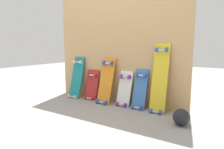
{
  "coord_description": "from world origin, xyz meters",
  "views": [
    {
      "loc": [
        1.62,
        -2.58,
        0.87
      ],
      "look_at": [
        0.0,
        -0.07,
        0.44
      ],
      "focal_mm": 33.13,
      "sensor_mm": 36.0,
      "label": 1
    }
  ],
  "objects_px": {
    "skateboard_red": "(91,87)",
    "rubber_ball": "(181,117)",
    "skateboard_blue": "(140,91)",
    "skateboard_teal": "(76,79)",
    "skateboard_yellow": "(159,81)",
    "skateboard_orange": "(106,83)",
    "skateboard_white": "(124,91)"
  },
  "relations": [
    {
      "from": "skateboard_teal",
      "to": "skateboard_yellow",
      "type": "relative_size",
      "value": 0.77
    },
    {
      "from": "skateboard_red",
      "to": "rubber_ball",
      "type": "bearing_deg",
      "value": -12.81
    },
    {
      "from": "skateboard_blue",
      "to": "rubber_ball",
      "type": "distance_m",
      "value": 0.74
    },
    {
      "from": "skateboard_teal",
      "to": "skateboard_red",
      "type": "xyz_separation_m",
      "value": [
        0.29,
        0.04,
        -0.1
      ]
    },
    {
      "from": "skateboard_yellow",
      "to": "skateboard_orange",
      "type": "bearing_deg",
      "value": -178.63
    },
    {
      "from": "skateboard_red",
      "to": "skateboard_blue",
      "type": "bearing_deg",
      "value": -1.63
    },
    {
      "from": "skateboard_red",
      "to": "skateboard_orange",
      "type": "height_order",
      "value": "skateboard_orange"
    },
    {
      "from": "skateboard_orange",
      "to": "skateboard_red",
      "type": "bearing_deg",
      "value": 170.85
    },
    {
      "from": "skateboard_orange",
      "to": "rubber_ball",
      "type": "xyz_separation_m",
      "value": [
        1.2,
        -0.29,
        -0.21
      ]
    },
    {
      "from": "skateboard_orange",
      "to": "skateboard_yellow",
      "type": "relative_size",
      "value": 0.77
    },
    {
      "from": "skateboard_red",
      "to": "skateboard_yellow",
      "type": "height_order",
      "value": "skateboard_yellow"
    },
    {
      "from": "skateboard_blue",
      "to": "skateboard_yellow",
      "type": "xyz_separation_m",
      "value": [
        0.28,
        -0.01,
        0.18
      ]
    },
    {
      "from": "skateboard_white",
      "to": "rubber_ball",
      "type": "xyz_separation_m",
      "value": [
        0.9,
        -0.32,
        -0.12
      ]
    },
    {
      "from": "skateboard_red",
      "to": "skateboard_blue",
      "type": "xyz_separation_m",
      "value": [
        0.86,
        -0.02,
        0.03
      ]
    },
    {
      "from": "skateboard_orange",
      "to": "skateboard_teal",
      "type": "bearing_deg",
      "value": 178.82
    },
    {
      "from": "skateboard_orange",
      "to": "skateboard_blue",
      "type": "distance_m",
      "value": 0.55
    },
    {
      "from": "skateboard_red",
      "to": "skateboard_yellow",
      "type": "distance_m",
      "value": 1.16
    },
    {
      "from": "skateboard_blue",
      "to": "rubber_ball",
      "type": "height_order",
      "value": "skateboard_blue"
    },
    {
      "from": "skateboard_teal",
      "to": "rubber_ball",
      "type": "height_order",
      "value": "skateboard_teal"
    },
    {
      "from": "skateboard_white",
      "to": "skateboard_yellow",
      "type": "height_order",
      "value": "skateboard_yellow"
    },
    {
      "from": "skateboard_red",
      "to": "rubber_ball",
      "type": "xyz_separation_m",
      "value": [
        1.51,
        -0.34,
        -0.11
      ]
    },
    {
      "from": "skateboard_teal",
      "to": "skateboard_orange",
      "type": "relative_size",
      "value": 1.0
    },
    {
      "from": "skateboard_teal",
      "to": "skateboard_yellow",
      "type": "distance_m",
      "value": 1.43
    },
    {
      "from": "skateboard_orange",
      "to": "rubber_ball",
      "type": "relative_size",
      "value": 4.02
    },
    {
      "from": "skateboard_blue",
      "to": "rubber_ball",
      "type": "xyz_separation_m",
      "value": [
        0.65,
        -0.32,
        -0.14
      ]
    },
    {
      "from": "skateboard_teal",
      "to": "skateboard_blue",
      "type": "bearing_deg",
      "value": 0.69
    },
    {
      "from": "rubber_ball",
      "to": "skateboard_yellow",
      "type": "bearing_deg",
      "value": 139.98
    },
    {
      "from": "skateboard_red",
      "to": "skateboard_orange",
      "type": "relative_size",
      "value": 0.73
    },
    {
      "from": "skateboard_orange",
      "to": "skateboard_yellow",
      "type": "xyz_separation_m",
      "value": [
        0.82,
        0.02,
        0.11
      ]
    },
    {
      "from": "skateboard_blue",
      "to": "skateboard_red",
      "type": "bearing_deg",
      "value": 178.37
    },
    {
      "from": "skateboard_red",
      "to": "rubber_ball",
      "type": "relative_size",
      "value": 2.94
    },
    {
      "from": "skateboard_teal",
      "to": "rubber_ball",
      "type": "bearing_deg",
      "value": -9.64
    }
  ]
}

